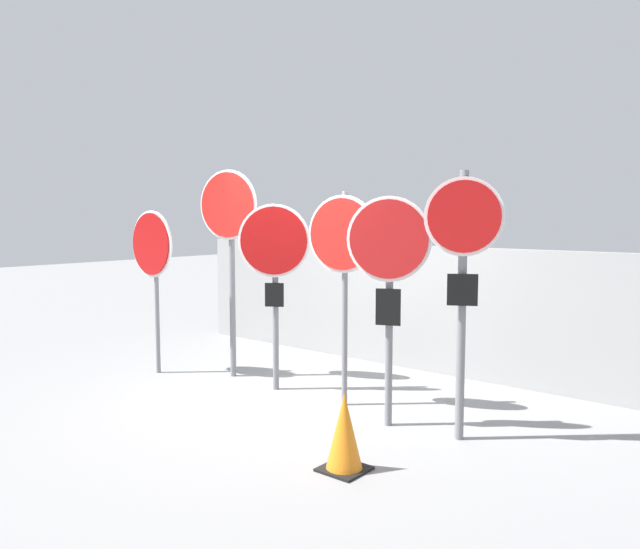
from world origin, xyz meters
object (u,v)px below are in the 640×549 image
object	(u,v)px
stop_sign_1	(229,226)
stop_sign_3	(343,249)
stop_sign_5	(463,256)
stop_sign_2	(274,256)
stop_sign_0	(152,252)
traffic_cone_0	(344,432)
stop_sign_4	(389,263)

from	to	relation	value
stop_sign_1	stop_sign_3	distance (m)	1.76
stop_sign_3	stop_sign_5	distance (m)	1.39
stop_sign_5	stop_sign_2	bearing A→B (deg)	147.49
stop_sign_0	stop_sign_1	bearing A→B (deg)	31.59
stop_sign_0	traffic_cone_0	bearing A→B (deg)	-11.31
stop_sign_2	traffic_cone_0	xyz separation A→B (m)	(1.94, -1.24, -1.20)
stop_sign_0	stop_sign_2	distance (m)	1.72
stop_sign_0	traffic_cone_0	distance (m)	3.90
traffic_cone_0	stop_sign_2	bearing A→B (deg)	147.32
stop_sign_5	traffic_cone_0	xyz separation A→B (m)	(-0.38, -1.14, -1.31)
stop_sign_2	stop_sign_5	bearing A→B (deg)	-34.69
stop_sign_3	traffic_cone_0	size ratio (longest dim) A/B	3.62
stop_sign_3	stop_sign_5	xyz separation A→B (m)	(1.39, -0.13, -0.01)
stop_sign_3	stop_sign_5	bearing A→B (deg)	-13.30
stop_sign_4	traffic_cone_0	world-z (taller)	stop_sign_4
stop_sign_1	stop_sign_4	size ratio (longest dim) A/B	1.17
stop_sign_1	stop_sign_3	size ratio (longest dim) A/B	1.13
stop_sign_0	stop_sign_3	distance (m)	2.64
stop_sign_0	stop_sign_5	world-z (taller)	stop_sign_5
stop_sign_1	stop_sign_0	bearing A→B (deg)	-159.97
stop_sign_0	stop_sign_4	world-z (taller)	stop_sign_4
stop_sign_0	stop_sign_1	xyz separation A→B (m)	(0.85, 0.49, 0.31)
stop_sign_2	stop_sign_3	size ratio (longest dim) A/B	0.95
stop_sign_0	stop_sign_2	xyz separation A→B (m)	(1.67, 0.41, -0.00)
stop_sign_1	traffic_cone_0	distance (m)	3.42
stop_sign_0	stop_sign_4	distance (m)	3.31
stop_sign_1	stop_sign_3	bearing A→B (deg)	-11.52
stop_sign_2	stop_sign_4	distance (m)	1.65
stop_sign_2	stop_sign_3	bearing A→B (deg)	-30.51
stop_sign_4	stop_sign_5	xyz separation A→B (m)	(0.68, 0.10, 0.09)
traffic_cone_0	stop_sign_4	bearing A→B (deg)	106.26
stop_sign_3	stop_sign_4	xyz separation A→B (m)	(0.71, -0.23, -0.09)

